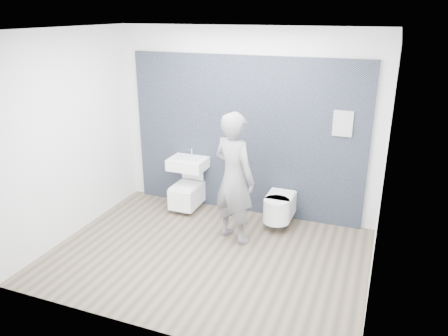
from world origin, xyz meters
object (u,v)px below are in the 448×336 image
at_px(toilet_square, 187,194).
at_px(visitor, 234,178).
at_px(washbasin, 188,163).
at_px(toilet_rounded, 279,207).

xyz_separation_m(toilet_square, visitor, (1.01, -0.62, 0.63)).
relative_size(washbasin, toilet_rounded, 0.88).
bearing_deg(washbasin, toilet_rounded, -4.36).
distance_m(washbasin, visitor, 1.23).
distance_m(toilet_square, visitor, 1.34).
distance_m(washbasin, toilet_rounded, 1.57).
height_order(toilet_square, toilet_rounded, toilet_square).
bearing_deg(toilet_square, visitor, -31.71).
height_order(toilet_rounded, visitor, visitor).
xyz_separation_m(toilet_rounded, visitor, (-0.49, -0.57, 0.59)).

